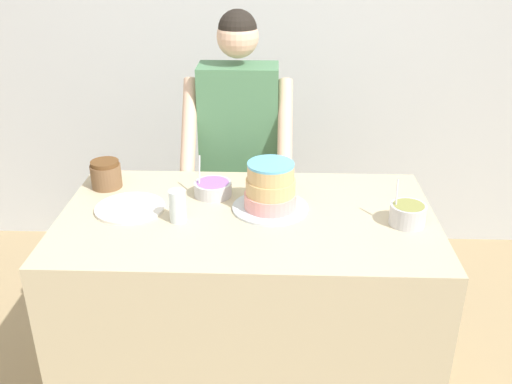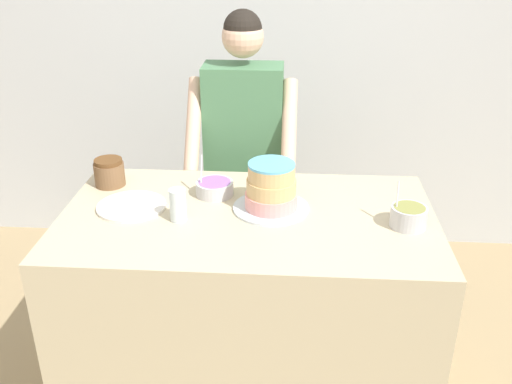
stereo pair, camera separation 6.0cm
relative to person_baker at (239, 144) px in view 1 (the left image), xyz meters
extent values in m
cube|color=silver|center=(0.08, 0.83, 0.32)|extent=(10.00, 0.05, 2.60)
cube|color=#C6B793|center=(0.08, -0.70, -0.51)|extent=(1.46, 0.83, 0.95)
cylinder|color=#2D2D38|center=(-0.09, 0.01, -0.59)|extent=(0.11, 0.11, 0.78)
cylinder|color=#2D2D38|center=(0.09, 0.01, -0.59)|extent=(0.11, 0.11, 0.78)
cube|color=#4C7F56|center=(0.00, 0.01, 0.10)|extent=(0.38, 0.21, 0.59)
cylinder|color=beige|center=(-0.23, -0.15, 0.09)|extent=(0.07, 0.38, 0.50)
cylinder|color=beige|center=(0.23, -0.15, 0.09)|extent=(0.07, 0.38, 0.50)
sphere|color=beige|center=(0.00, 0.01, 0.52)|extent=(0.20, 0.20, 0.20)
sphere|color=black|center=(0.00, 0.01, 0.55)|extent=(0.18, 0.18, 0.18)
cylinder|color=silver|center=(0.17, -0.65, -0.03)|extent=(0.30, 0.30, 0.01)
cylinder|color=pink|center=(0.17, -0.65, 0.01)|extent=(0.21, 0.21, 0.06)
cylinder|color=#DBB275|center=(0.17, -0.65, 0.07)|extent=(0.19, 0.19, 0.06)
cylinder|color=#DBB275|center=(0.17, -0.65, 0.13)|extent=(0.18, 0.18, 0.06)
cylinder|color=#60B7E0|center=(0.17, -0.65, 0.16)|extent=(0.18, 0.18, 0.01)
cylinder|color=silver|center=(-0.07, -0.53, 0.00)|extent=(0.16, 0.16, 0.06)
cylinder|color=#9E66B7|center=(-0.07, -0.53, 0.02)|extent=(0.13, 0.13, 0.01)
cylinder|color=silver|center=(-0.13, -0.53, 0.06)|extent=(0.01, 0.07, 0.16)
cylinder|color=silver|center=(0.68, -0.75, 0.01)|extent=(0.14, 0.14, 0.08)
cylinder|color=olive|center=(0.68, -0.75, 0.04)|extent=(0.12, 0.12, 0.01)
cylinder|color=silver|center=(0.63, -0.75, 0.06)|extent=(0.01, 0.06, 0.16)
cylinder|color=silver|center=(-0.18, -0.76, 0.03)|extent=(0.06, 0.06, 0.13)
cylinder|color=white|center=(-0.39, -0.67, -0.03)|extent=(0.28, 0.28, 0.01)
cylinder|color=brown|center=(-0.54, -0.46, 0.02)|extent=(0.13, 0.13, 0.10)
cylinder|color=brown|center=(-0.54, -0.46, 0.08)|extent=(0.12, 0.12, 0.02)
camera|label=1|loc=(0.18, -2.66, 1.00)|focal=40.00mm
camera|label=2|loc=(0.24, -2.66, 1.00)|focal=40.00mm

